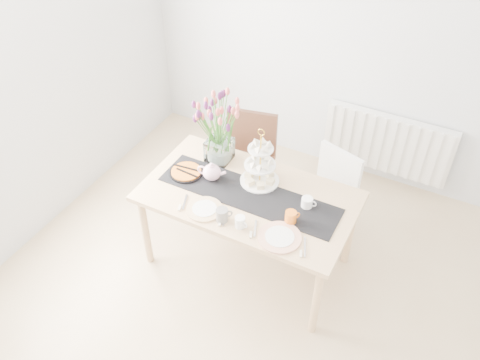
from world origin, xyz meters
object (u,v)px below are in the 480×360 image
at_px(tulip_vase, 218,120).
at_px(cream_jug, 307,203).
at_px(plate_right, 280,237).
at_px(radiator, 387,144).
at_px(mug_orange, 291,217).
at_px(chair_white, 330,189).
at_px(tart_tin, 186,172).
at_px(plate_left, 204,209).
at_px(cake_stand, 260,169).
at_px(mug_grey, 222,215).
at_px(teapot, 212,172).
at_px(chair_brown, 248,155).
at_px(mug_white, 240,222).
at_px(dining_table, 248,202).

xyz_separation_m(tulip_vase, cream_jug, (0.84, -0.20, -0.34)).
height_order(cream_jug, plate_right, cream_jug).
xyz_separation_m(radiator, cream_jug, (-0.26, -1.45, 0.34)).
bearing_deg(mug_orange, radiator, 28.73).
relative_size(chair_white, tart_tin, 3.12).
height_order(radiator, plate_left, plate_left).
height_order(cake_stand, plate_left, cake_stand).
xyz_separation_m(chair_white, mug_grey, (-0.49, -0.97, 0.33)).
bearing_deg(mug_grey, tart_tin, 104.60).
bearing_deg(tart_tin, mug_grey, -32.32).
bearing_deg(tulip_vase, teapot, -73.75).
distance_m(cream_jug, tart_tin, 0.98).
xyz_separation_m(tulip_vase, mug_orange, (0.79, -0.39, -0.33)).
bearing_deg(chair_brown, teapot, -100.43).
xyz_separation_m(tart_tin, mug_white, (0.64, -0.31, 0.03)).
distance_m(dining_table, chair_white, 0.81).
bearing_deg(cream_jug, plate_right, -103.00).
distance_m(chair_brown, tart_tin, 0.76).
distance_m(chair_white, teapot, 1.05).
bearing_deg(mug_white, radiator, 87.90).
xyz_separation_m(radiator, teapot, (-1.02, -1.51, 0.37)).
bearing_deg(chair_brown, chair_white, -14.70).
distance_m(chair_white, plate_left, 1.18).
bearing_deg(plate_right, tulip_vase, 144.26).
height_order(cake_stand, mug_orange, cake_stand).
bearing_deg(mug_grey, plate_left, 125.94).
bearing_deg(chair_white, radiator, 91.54).
height_order(dining_table, plate_left, plate_left).
height_order(chair_white, teapot, teapot).
relative_size(chair_white, tulip_vase, 1.20).
height_order(chair_brown, mug_grey, chair_brown).
bearing_deg(mug_white, tulip_vase, 145.67).
height_order(radiator, tart_tin, tart_tin).
relative_size(chair_white, plate_right, 2.73).
bearing_deg(radiator, tulip_vase, -131.02).
height_order(radiator, plate_right, plate_right).
height_order(teapot, cream_jug, teapot).
bearing_deg(tulip_vase, mug_white, -50.07).
height_order(chair_white, cream_jug, cream_jug).
relative_size(tulip_vase, mug_orange, 7.02).
bearing_deg(mug_grey, radiator, 25.29).
xyz_separation_m(dining_table, mug_white, (0.10, -0.32, 0.12)).
distance_m(radiator, plate_right, 1.88).
height_order(mug_grey, plate_right, mug_grey).
distance_m(tulip_vase, tart_tin, 0.48).
bearing_deg(teapot, chair_white, 30.47).
xyz_separation_m(teapot, plate_left, (0.12, -0.32, -0.06)).
relative_size(tulip_vase, plate_right, 2.27).
bearing_deg(dining_table, mug_white, -73.40).
height_order(radiator, chair_brown, chair_brown).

